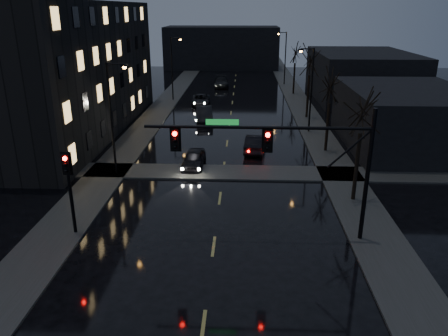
# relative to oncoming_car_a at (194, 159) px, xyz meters

# --- Properties ---
(sidewalk_left) EXTENTS (3.00, 140.00, 0.12)m
(sidewalk_left) POSITION_rel_oncoming_car_a_xyz_m (-6.22, 15.32, -0.60)
(sidewalk_left) COLOR #2D2D2B
(sidewalk_left) RESTS_ON ground
(sidewalk_right) EXTENTS (3.00, 140.00, 0.12)m
(sidewalk_right) POSITION_rel_oncoming_car_a_xyz_m (10.78, 15.32, -0.60)
(sidewalk_right) COLOR #2D2D2B
(sidewalk_right) RESTS_ON ground
(sidewalk_cross) EXTENTS (40.00, 3.00, 0.12)m
(sidewalk_cross) POSITION_rel_oncoming_car_a_xyz_m (2.28, -1.18, -0.60)
(sidewalk_cross) COLOR #2D2D2B
(sidewalk_cross) RESTS_ON ground
(apartment_block) EXTENTS (12.00, 30.00, 12.00)m
(apartment_block) POSITION_rel_oncoming_car_a_xyz_m (-14.22, 10.32, 5.34)
(apartment_block) COLOR black
(apartment_block) RESTS_ON ground
(commercial_right_near) EXTENTS (10.00, 14.00, 5.00)m
(commercial_right_near) POSITION_rel_oncoming_car_a_xyz_m (17.78, 6.32, 1.84)
(commercial_right_near) COLOR black
(commercial_right_near) RESTS_ON ground
(commercial_right_far) EXTENTS (12.00, 18.00, 6.00)m
(commercial_right_far) POSITION_rel_oncoming_car_a_xyz_m (19.28, 28.32, 2.34)
(commercial_right_far) COLOR black
(commercial_right_far) RESTS_ON ground
(far_block) EXTENTS (22.00, 10.00, 8.00)m
(far_block) POSITION_rel_oncoming_car_a_xyz_m (-0.72, 58.32, 3.34)
(far_block) COLOR black
(far_block) RESTS_ON ground
(signal_mast) EXTENTS (11.11, 0.41, 7.00)m
(signal_mast) POSITION_rel_oncoming_car_a_xyz_m (6.12, -10.68, 4.21)
(signal_mast) COLOR black
(signal_mast) RESTS_ON ground
(signal_pole_left) EXTENTS (0.35, 0.41, 4.53)m
(signal_pole_left) POSITION_rel_oncoming_car_a_xyz_m (-5.22, -10.68, 2.35)
(signal_pole_left) COLOR black
(signal_pole_left) RESTS_ON ground
(tree_near) EXTENTS (3.52, 3.52, 8.08)m
(tree_near) POSITION_rel_oncoming_car_a_xyz_m (10.68, -5.68, 5.55)
(tree_near) COLOR black
(tree_near) RESTS_ON ground
(tree_mid_a) EXTENTS (3.30, 3.30, 7.58)m
(tree_mid_a) POSITION_rel_oncoming_car_a_xyz_m (10.68, 4.32, 5.16)
(tree_mid_a) COLOR black
(tree_mid_a) RESTS_ON ground
(tree_mid_b) EXTENTS (3.74, 3.74, 8.59)m
(tree_mid_b) POSITION_rel_oncoming_car_a_xyz_m (10.68, 16.32, 5.95)
(tree_mid_b) COLOR black
(tree_mid_b) RESTS_ON ground
(tree_far) EXTENTS (3.43, 3.43, 7.88)m
(tree_far) POSITION_rel_oncoming_car_a_xyz_m (10.68, 30.32, 5.40)
(tree_far) COLOR black
(tree_far) RESTS_ON ground
(streetlight_l_near) EXTENTS (1.53, 0.28, 8.00)m
(streetlight_l_near) POSITION_rel_oncoming_car_a_xyz_m (-5.31, -1.68, 4.11)
(streetlight_l_near) COLOR black
(streetlight_l_near) RESTS_ON ground
(streetlight_l_far) EXTENTS (1.53, 0.28, 8.00)m
(streetlight_l_far) POSITION_rel_oncoming_car_a_xyz_m (-5.31, 25.32, 4.11)
(streetlight_l_far) COLOR black
(streetlight_l_far) RESTS_ON ground
(streetlight_r_mid) EXTENTS (1.53, 0.28, 8.00)m
(streetlight_r_mid) POSITION_rel_oncoming_car_a_xyz_m (9.86, 10.32, 4.11)
(streetlight_r_mid) COLOR black
(streetlight_r_mid) RESTS_ON ground
(streetlight_r_far) EXTENTS (1.53, 0.28, 8.00)m
(streetlight_r_far) POSITION_rel_oncoming_car_a_xyz_m (9.86, 38.32, 4.11)
(streetlight_r_far) COLOR black
(streetlight_r_far) RESTS_ON ground
(oncoming_car_a) EXTENTS (1.72, 3.95, 1.33)m
(oncoming_car_a) POSITION_rel_oncoming_car_a_xyz_m (0.00, 0.00, 0.00)
(oncoming_car_a) COLOR black
(oncoming_car_a) RESTS_ON ground
(oncoming_car_b) EXTENTS (2.23, 4.97, 1.58)m
(oncoming_car_b) POSITION_rel_oncoming_car_a_xyz_m (-0.46, 14.22, 0.13)
(oncoming_car_b) COLOR black
(oncoming_car_b) RESTS_ON ground
(oncoming_car_c) EXTENTS (2.40, 4.82, 1.31)m
(oncoming_car_c) POSITION_rel_oncoming_car_a_xyz_m (-1.60, 22.71, -0.01)
(oncoming_car_c) COLOR black
(oncoming_car_c) RESTS_ON ground
(oncoming_car_d) EXTENTS (2.53, 5.50, 1.56)m
(oncoming_car_d) POSITION_rel_oncoming_car_a_xyz_m (0.28, 35.86, 0.12)
(oncoming_car_d) COLOR black
(oncoming_car_d) RESTS_ON ground
(lead_car) EXTENTS (2.02, 4.55, 1.45)m
(lead_car) POSITION_rel_oncoming_car_a_xyz_m (4.75, 4.11, 0.06)
(lead_car) COLOR black
(lead_car) RESTS_ON ground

